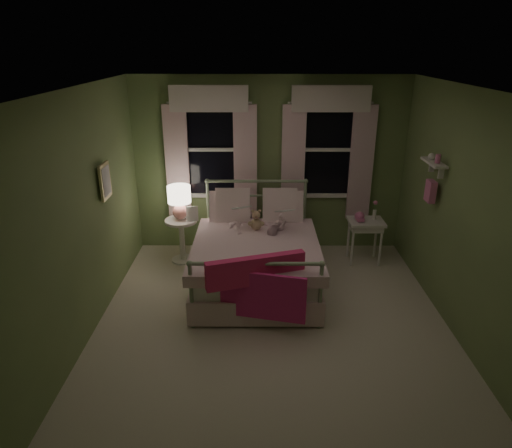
{
  "coord_description": "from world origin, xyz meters",
  "views": [
    {
      "loc": [
        -0.17,
        -4.51,
        3.0
      ],
      "look_at": [
        -0.19,
        0.51,
        1.0
      ],
      "focal_mm": 32.0,
      "sensor_mm": 36.0,
      "label": 1
    }
  ],
  "objects_px": {
    "bed": "(256,258)",
    "teddy_bear": "(256,222)",
    "nightstand_left": "(182,234)",
    "child_left": "(236,210)",
    "table_lamp": "(179,199)",
    "child_right": "(277,208)",
    "nightstand_right": "(366,227)"
  },
  "relations": [
    {
      "from": "nightstand_right",
      "to": "child_right",
      "type": "bearing_deg",
      "value": -168.83
    },
    {
      "from": "child_right",
      "to": "teddy_bear",
      "type": "bearing_deg",
      "value": 46.24
    },
    {
      "from": "child_left",
      "to": "nightstand_right",
      "type": "relative_size",
      "value": 1.04
    },
    {
      "from": "bed",
      "to": "nightstand_left",
      "type": "bearing_deg",
      "value": 147.1
    },
    {
      "from": "nightstand_right",
      "to": "bed",
      "type": "bearing_deg",
      "value": -156.67
    },
    {
      "from": "nightstand_left",
      "to": "nightstand_right",
      "type": "distance_m",
      "value": 2.65
    },
    {
      "from": "child_left",
      "to": "nightstand_right",
      "type": "height_order",
      "value": "child_left"
    },
    {
      "from": "bed",
      "to": "child_left",
      "type": "distance_m",
      "value": 0.72
    },
    {
      "from": "bed",
      "to": "table_lamp",
      "type": "relative_size",
      "value": 4.16
    },
    {
      "from": "table_lamp",
      "to": "nightstand_right",
      "type": "height_order",
      "value": "table_lamp"
    },
    {
      "from": "child_left",
      "to": "table_lamp",
      "type": "relative_size",
      "value": 1.36
    },
    {
      "from": "nightstand_left",
      "to": "table_lamp",
      "type": "distance_m",
      "value": 0.54
    },
    {
      "from": "bed",
      "to": "teddy_bear",
      "type": "bearing_deg",
      "value": 90.0
    },
    {
      "from": "bed",
      "to": "child_left",
      "type": "xyz_separation_m",
      "value": [
        -0.28,
        0.42,
        0.52
      ]
    },
    {
      "from": "child_right",
      "to": "nightstand_right",
      "type": "bearing_deg",
      "value": -152.09
    },
    {
      "from": "child_right",
      "to": "teddy_bear",
      "type": "relative_size",
      "value": 2.47
    },
    {
      "from": "child_left",
      "to": "nightstand_left",
      "type": "bearing_deg",
      "value": -27.56
    },
    {
      "from": "child_left",
      "to": "teddy_bear",
      "type": "bearing_deg",
      "value": 142.07
    },
    {
      "from": "bed",
      "to": "child_left",
      "type": "relative_size",
      "value": 3.06
    },
    {
      "from": "nightstand_left",
      "to": "nightstand_right",
      "type": "height_order",
      "value": "same"
    },
    {
      "from": "child_left",
      "to": "teddy_bear",
      "type": "xyz_separation_m",
      "value": [
        0.28,
        -0.16,
        -0.11
      ]
    },
    {
      "from": "teddy_bear",
      "to": "child_right",
      "type": "bearing_deg",
      "value": 29.5
    },
    {
      "from": "child_left",
      "to": "table_lamp",
      "type": "height_order",
      "value": "child_left"
    },
    {
      "from": "bed",
      "to": "child_right",
      "type": "bearing_deg",
      "value": 56.4
    },
    {
      "from": "child_right",
      "to": "teddy_bear",
      "type": "height_order",
      "value": "child_right"
    },
    {
      "from": "child_right",
      "to": "bed",
      "type": "bearing_deg",
      "value": 73.14
    },
    {
      "from": "child_left",
      "to": "nightstand_right",
      "type": "bearing_deg",
      "value": 179.4
    },
    {
      "from": "child_left",
      "to": "nightstand_left",
      "type": "distance_m",
      "value": 0.98
    },
    {
      "from": "child_right",
      "to": "table_lamp",
      "type": "height_order",
      "value": "child_right"
    },
    {
      "from": "child_right",
      "to": "nightstand_left",
      "type": "xyz_separation_m",
      "value": [
        -1.36,
        0.28,
        -0.51
      ]
    },
    {
      "from": "child_left",
      "to": "teddy_bear",
      "type": "distance_m",
      "value": 0.34
    },
    {
      "from": "child_left",
      "to": "table_lamp",
      "type": "xyz_separation_m",
      "value": [
        -0.8,
        0.28,
        0.05
      ]
    }
  ]
}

